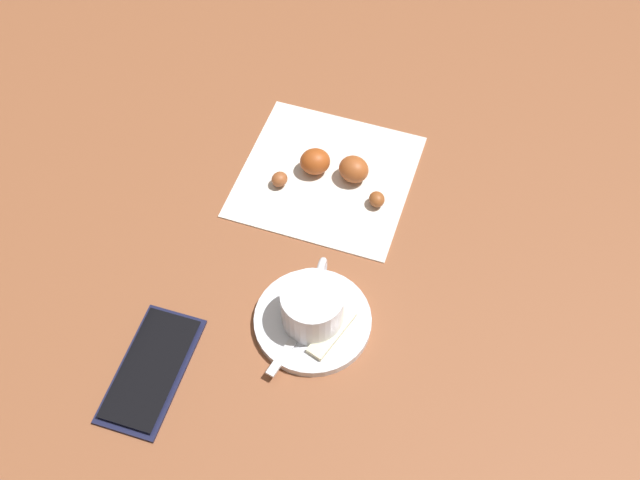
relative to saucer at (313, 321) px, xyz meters
The scene contains 8 objects.
ground_plane 0.10m from the saucer, 25.00° to the left, with size 1.80×1.80×0.00m, color brown.
saucer is the anchor object (origin of this frame).
espresso_cup 0.03m from the saucer, ahead, with size 0.09×0.06×0.05m.
teaspoon 0.01m from the saucer, 24.27° to the left, with size 0.12×0.03×0.01m.
sugar_packet 0.03m from the saucer, 110.39° to the right, with size 0.06×0.02×0.01m, color beige.
napkin 0.20m from the saucer, 17.61° to the left, with size 0.19×0.20×0.00m, color silver.
croissant 0.20m from the saucer, 15.19° to the left, with size 0.07×0.14×0.03m.
cell_phone 0.17m from the saucer, 130.58° to the left, with size 0.14×0.08×0.01m.
Camera 1 is at (-0.43, -0.19, 0.69)m, focal length 42.00 mm.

